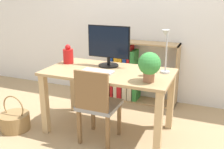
{
  "coord_description": "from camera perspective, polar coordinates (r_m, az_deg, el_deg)",
  "views": [
    {
      "loc": [
        1.08,
        -2.53,
        1.55
      ],
      "look_at": [
        0.0,
        0.1,
        0.65
      ],
      "focal_mm": 42.0,
      "sensor_mm": 36.0,
      "label": 1
    }
  ],
  "objects": [
    {
      "name": "ground_plane",
      "position": [
        3.15,
        -0.71,
        -11.91
      ],
      "size": [
        10.0,
        10.0,
        0.0
      ],
      "primitive_type": "plane",
      "color": "tan"
    },
    {
      "name": "wall_back",
      "position": [
        3.84,
        6.15,
        13.71
      ],
      "size": [
        8.0,
        0.05,
        2.6
      ],
      "color": "white",
      "rests_on": "ground_plane"
    },
    {
      "name": "desk",
      "position": [
        2.91,
        -0.75,
        -1.54
      ],
      "size": [
        1.4,
        0.75,
        0.73
      ],
      "color": "tan",
      "rests_on": "ground_plane"
    },
    {
      "name": "monitor",
      "position": [
        2.99,
        -0.75,
        6.57
      ],
      "size": [
        0.51,
        0.23,
        0.47
      ],
      "color": "black",
      "rests_on": "desk"
    },
    {
      "name": "keyboard",
      "position": [
        2.83,
        -3.09,
        0.72
      ],
      "size": [
        0.35,
        0.14,
        0.02
      ],
      "color": "#B2B2B7",
      "rests_on": "desk"
    },
    {
      "name": "vase",
      "position": [
        3.2,
        -9.51,
        4.15
      ],
      "size": [
        0.12,
        0.12,
        0.23
      ],
      "color": "red",
      "rests_on": "desk"
    },
    {
      "name": "desk_lamp",
      "position": [
        2.73,
        11.6,
        5.83
      ],
      "size": [
        0.1,
        0.19,
        0.47
      ],
      "color": "#B7B7BC",
      "rests_on": "desk"
    },
    {
      "name": "potted_plant",
      "position": [
        2.5,
        8.13,
        2.1
      ],
      "size": [
        0.22,
        0.22,
        0.29
      ],
      "color": "#9E6647",
      "rests_on": "desk"
    },
    {
      "name": "chair",
      "position": [
        2.73,
        -3.29,
        -6.33
      ],
      "size": [
        0.4,
        0.4,
        0.83
      ],
      "rotation": [
        0.0,
        0.0,
        0.03
      ],
      "color": "gray",
      "rests_on": "ground_plane"
    },
    {
      "name": "bookshelf",
      "position": [
        3.86,
        4.02,
        0.13
      ],
      "size": [
        0.99,
        0.28,
        0.88
      ],
      "color": "tan",
      "rests_on": "ground_plane"
    },
    {
      "name": "basket",
      "position": [
        3.32,
        -20.37,
        -9.42
      ],
      "size": [
        0.34,
        0.34,
        0.42
      ],
      "color": "#997547",
      "rests_on": "ground_plane"
    }
  ]
}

